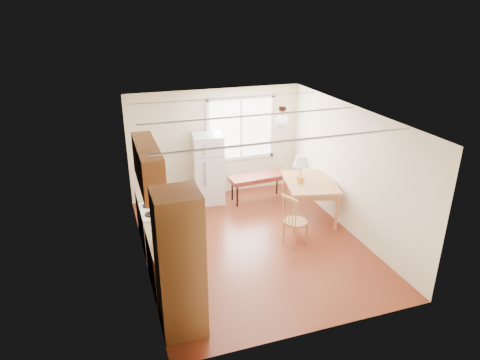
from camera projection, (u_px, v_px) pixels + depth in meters
name	position (u px, v px, depth m)	size (l,w,h in m)	color
room_shell	(253.00, 183.00, 7.67)	(4.60, 5.60, 2.62)	#561F11
kitchen_run	(165.00, 235.00, 6.77)	(0.65, 3.40, 2.20)	brown
window_unit	(241.00, 128.00, 9.90)	(1.64, 0.05, 1.51)	white
pendant_light	(282.00, 121.00, 7.85)	(0.26, 0.26, 0.40)	black
refrigerator	(208.00, 168.00, 9.62)	(0.73, 0.73, 1.59)	white
bench	(258.00, 178.00, 9.74)	(1.36, 0.59, 0.61)	#5D1F16
dining_table	(310.00, 186.00, 8.88)	(1.28, 1.52, 0.83)	#A96C41
chair	(292.00, 218.00, 7.88)	(0.49, 0.48, 1.00)	#A96C41
table_lamp	(301.00, 163.00, 8.62)	(0.34, 0.34, 0.58)	gold
coffee_maker	(167.00, 233.00, 6.45)	(0.19, 0.23, 0.34)	black
kettle	(164.00, 234.00, 6.48)	(0.13, 0.13, 0.24)	red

